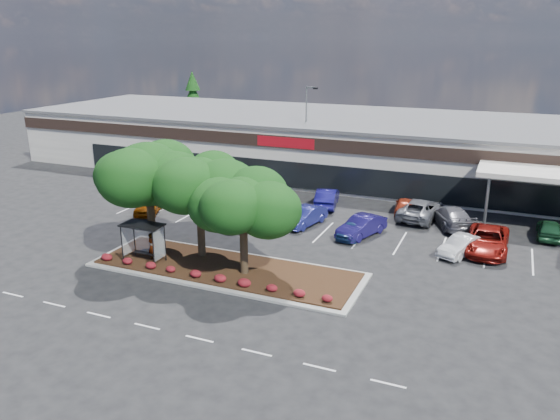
% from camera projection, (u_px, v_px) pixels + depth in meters
% --- Properties ---
extents(ground, '(160.00, 160.00, 0.00)m').
position_uv_depth(ground, '(224.00, 302.00, 31.37)').
color(ground, black).
rests_on(ground, ground).
extents(retail_store, '(80.40, 25.20, 6.25)m').
position_uv_depth(retail_store, '(371.00, 146.00, 60.16)').
color(retail_store, silver).
rests_on(retail_store, ground).
extents(landscape_island, '(18.00, 6.00, 0.26)m').
position_uv_depth(landscape_island, '(226.00, 269.00, 35.59)').
color(landscape_island, '#999894').
rests_on(landscape_island, ground).
extents(lane_markings, '(33.12, 20.06, 0.01)m').
position_uv_depth(lane_markings, '(289.00, 242.00, 40.57)').
color(lane_markings, silver).
rests_on(lane_markings, ground).
extents(shrub_row, '(17.00, 0.80, 0.50)m').
position_uv_depth(shrub_row, '(210.00, 276.00, 33.63)').
color(shrub_row, maroon).
rests_on(shrub_row, landscape_island).
extents(bus_shelter, '(2.75, 1.55, 2.59)m').
position_uv_depth(bus_shelter, '(144.00, 231.00, 36.05)').
color(bus_shelter, black).
rests_on(bus_shelter, landscape_island).
extents(island_tree_west, '(7.20, 7.20, 7.89)m').
position_uv_depth(island_tree_west, '(150.00, 197.00, 37.03)').
color(island_tree_west, '#103310').
rests_on(island_tree_west, landscape_island).
extents(island_tree_mid, '(6.60, 6.60, 7.32)m').
position_uv_depth(island_tree_mid, '(200.00, 204.00, 36.43)').
color(island_tree_mid, '#103310').
rests_on(island_tree_mid, landscape_island).
extents(island_tree_east, '(5.80, 5.80, 6.50)m').
position_uv_depth(island_tree_east, '(243.00, 224.00, 33.75)').
color(island_tree_east, '#103310').
rests_on(island_tree_east, landscape_island).
extents(conifer_north_west, '(4.40, 4.40, 10.00)m').
position_uv_depth(conifer_north_west, '(193.00, 105.00, 81.40)').
color(conifer_north_west, '#103310').
rests_on(conifer_north_west, ground).
extents(person_waiting, '(0.80, 0.65, 1.88)m').
position_uv_depth(person_waiting, '(152.00, 246.00, 36.50)').
color(person_waiting, '#594C47').
rests_on(person_waiting, landscape_island).
extents(light_pole, '(1.43, 0.50, 9.91)m').
position_uv_depth(light_pole, '(307.00, 140.00, 56.59)').
color(light_pole, '#999894').
rests_on(light_pole, ground).
extents(car_0, '(3.18, 4.88, 1.54)m').
position_uv_depth(car_0, '(150.00, 204.00, 47.23)').
color(car_0, '#783503').
rests_on(car_0, ground).
extents(car_1, '(2.71, 5.07, 1.64)m').
position_uv_depth(car_1, '(234.00, 202.00, 47.62)').
color(car_1, maroon).
rests_on(car_1, ground).
extents(car_2, '(4.63, 6.33, 1.60)m').
position_uv_depth(car_2, '(249.00, 215.00, 44.29)').
color(car_2, slate).
rests_on(car_2, ground).
extents(car_3, '(2.61, 4.82, 1.51)m').
position_uv_depth(car_3, '(305.00, 216.00, 44.05)').
color(car_3, navy).
rests_on(car_3, ground).
extents(car_4, '(2.04, 4.07, 1.33)m').
position_uv_depth(car_4, '(353.00, 229.00, 41.40)').
color(car_4, navy).
rests_on(car_4, ground).
extents(car_5, '(3.18, 5.02, 1.56)m').
position_uv_depth(car_5, '(362.00, 226.00, 41.67)').
color(car_5, '#1A1357').
rests_on(car_5, ground).
extents(car_6, '(2.83, 6.03, 1.67)m').
position_uv_depth(car_6, '(487.00, 240.00, 38.62)').
color(car_6, maroon).
rests_on(car_6, ground).
extents(car_7, '(3.02, 4.33, 1.35)m').
position_uv_depth(car_7, '(461.00, 246.00, 38.05)').
color(car_7, silver).
rests_on(car_7, ground).
extents(car_9, '(1.79, 4.27, 1.44)m').
position_uv_depth(car_9, '(231.00, 183.00, 54.42)').
color(car_9, '#1B4620').
rests_on(car_9, ground).
extents(car_10, '(2.98, 4.97, 1.55)m').
position_uv_depth(car_10, '(249.00, 185.00, 53.46)').
color(car_10, silver).
rests_on(car_10, ground).
extents(car_11, '(3.27, 5.99, 1.65)m').
position_uv_depth(car_11, '(264.00, 187.00, 52.32)').
color(car_11, '#9FA6AB').
rests_on(car_11, ground).
extents(car_12, '(2.73, 5.28, 1.66)m').
position_uv_depth(car_12, '(327.00, 198.00, 48.97)').
color(car_12, '#120F58').
rests_on(car_12, ground).
extents(car_13, '(2.23, 4.36, 1.42)m').
position_uv_depth(car_13, '(405.00, 206.00, 47.03)').
color(car_13, maroon).
rests_on(car_13, ground).
extents(car_14, '(3.41, 6.26, 1.66)m').
position_uv_depth(car_14, '(421.00, 209.00, 45.67)').
color(car_14, slate).
rests_on(car_14, ground).
extents(car_15, '(4.45, 6.16, 1.66)m').
position_uv_depth(car_15, '(451.00, 216.00, 43.81)').
color(car_15, slate).
rests_on(car_15, ground).
extents(car_16, '(1.77, 4.25, 1.44)m').
position_uv_depth(car_16, '(549.00, 229.00, 41.26)').
color(car_16, '#1C4E2C').
rests_on(car_16, ground).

